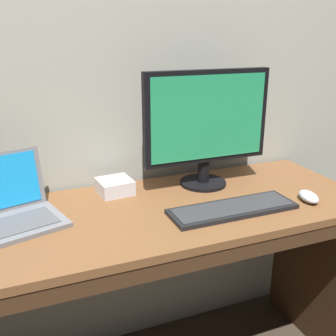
# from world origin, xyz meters

# --- Properties ---
(desk) EXTENTS (1.71, 0.57, 0.76)m
(desk) POSITION_xyz_m (0.00, -0.01, 0.55)
(desk) COLOR brown
(desk) RESTS_ON ground
(laptop_space_gray) EXTENTS (0.38, 0.33, 0.21)m
(laptop_space_gray) POSITION_xyz_m (-0.38, 0.07, 0.80)
(laptop_space_gray) COLOR slate
(laptop_space_gray) RESTS_ON desk
(external_monitor) EXTENTS (0.49, 0.18, 0.44)m
(external_monitor) POSITION_xyz_m (0.34, 0.13, 1.01)
(external_monitor) COLOR black
(external_monitor) RESTS_ON desk
(wired_keyboard) EXTENTS (0.44, 0.14, 0.02)m
(wired_keyboard) POSITION_xyz_m (0.33, -0.11, 0.77)
(wired_keyboard) COLOR black
(wired_keyboard) RESTS_ON desk
(computer_mouse) EXTENTS (0.08, 0.11, 0.03)m
(computer_mouse) POSITION_xyz_m (0.62, -0.14, 0.78)
(computer_mouse) COLOR #B7B7BC
(computer_mouse) RESTS_ON desk
(external_drive_box) EXTENTS (0.13, 0.13, 0.05)m
(external_drive_box) POSITION_xyz_m (-0.00, 0.19, 0.79)
(external_drive_box) COLOR silver
(external_drive_box) RESTS_ON desk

